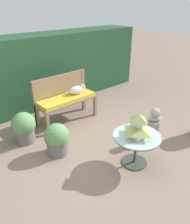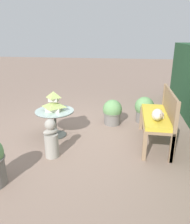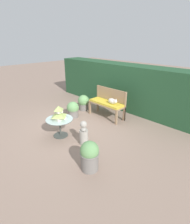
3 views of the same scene
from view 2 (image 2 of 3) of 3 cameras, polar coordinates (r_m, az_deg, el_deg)
ground at (r=4.33m, az=-0.24°, el=-5.62°), size 30.00×30.00×0.00m
garden_bench at (r=3.92m, az=15.50°, el=-1.73°), size 1.26×0.46×0.55m
bench_backrest at (r=3.88m, az=18.87°, el=1.21°), size 1.26×0.06×0.96m
cat at (r=3.62m, az=16.04°, el=-0.70°), size 0.42×0.24×0.21m
patio_table at (r=4.17m, az=-10.44°, el=-1.01°), size 0.72×0.72×0.51m
pagoda_birdhouse at (r=4.09m, az=-10.66°, el=2.46°), size 0.36×0.36×0.37m
garden_bust at (r=3.50m, az=-11.35°, el=-7.16°), size 0.27×0.27×0.64m
potted_plant_path_edge at (r=4.71m, az=4.55°, el=-0.03°), size 0.41×0.41×0.54m
potted_plant_table_near at (r=4.93m, az=12.73°, el=0.72°), size 0.42×0.42×0.57m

